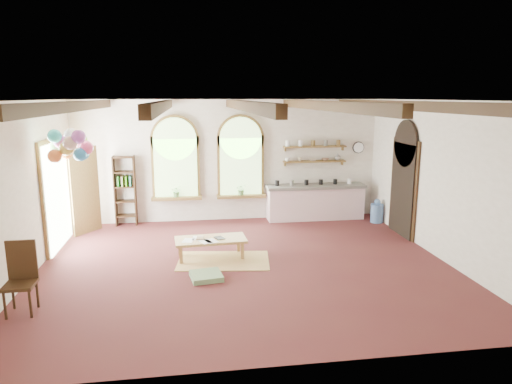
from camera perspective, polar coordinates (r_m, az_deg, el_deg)
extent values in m
plane|color=#542322|center=(9.14, -1.30, -9.10)|extent=(8.00, 8.00, 0.00)
cube|color=brown|center=(12.06, -9.99, 3.00)|extent=(1.24, 0.08, 1.64)
cylinder|color=brown|center=(11.97, -10.12, 6.55)|extent=(1.24, 0.08, 1.24)
cube|color=#9FCF7C|center=(12.02, -10.00, 2.97)|extent=(1.10, 0.04, 1.50)
cube|color=brown|center=(12.11, -9.87, -0.76)|extent=(1.30, 0.28, 0.08)
cube|color=brown|center=(12.13, -1.93, 3.22)|extent=(1.24, 0.08, 1.64)
cylinder|color=brown|center=(12.04, -1.95, 6.76)|extent=(1.24, 0.08, 1.24)
cube|color=#9FCF7C|center=(12.09, -1.91, 3.20)|extent=(1.10, 0.04, 1.50)
cube|color=brown|center=(12.18, -1.85, -0.52)|extent=(1.30, 0.28, 0.08)
cube|color=brown|center=(10.89, -23.69, -0.38)|extent=(0.10, 1.90, 2.50)
cube|color=black|center=(11.36, 17.87, 0.27)|extent=(0.10, 1.30, 2.40)
cube|color=beige|center=(12.47, 7.40, -1.40)|extent=(2.60, 0.55, 0.86)
cube|color=slate|center=(12.37, 7.46, 0.72)|extent=(2.68, 0.62, 0.08)
cube|color=brown|center=(12.43, 7.32, 3.81)|extent=(1.70, 0.24, 0.04)
cube|color=brown|center=(12.39, 7.37, 5.65)|extent=(1.70, 0.24, 0.04)
cylinder|color=black|center=(12.85, 12.68, 5.45)|extent=(0.32, 0.04, 0.32)
cube|color=#321E10|center=(12.18, -17.22, 0.10)|extent=(0.03, 0.32, 1.80)
cube|color=#321E10|center=(12.11, -14.88, 0.18)|extent=(0.03, 0.32, 1.80)
cube|color=tan|center=(9.46, -5.70, -5.96)|extent=(1.48, 0.75, 0.05)
cube|color=tan|center=(9.26, -9.36, -7.79)|extent=(0.06, 0.06, 0.36)
cube|color=tan|center=(9.38, -1.71, -7.36)|extent=(0.06, 0.06, 0.36)
cube|color=tan|center=(9.70, -9.49, -6.87)|extent=(0.06, 0.06, 0.36)
cube|color=tan|center=(9.82, -2.21, -6.47)|extent=(0.06, 0.06, 0.36)
cube|color=#321E10|center=(7.93, -27.42, -10.28)|extent=(0.45, 0.45, 0.05)
cube|color=#321E10|center=(8.00, -27.21, -7.60)|extent=(0.44, 0.05, 0.65)
cube|color=tan|center=(9.36, -4.07, -8.56)|extent=(1.95, 1.34, 0.02)
cube|color=gray|center=(8.53, -6.24, -10.39)|extent=(0.63, 0.63, 0.10)
cylinder|color=#5178AE|center=(12.75, 10.84, -2.18)|extent=(0.30, 0.30, 0.45)
sphere|color=#5178AE|center=(12.69, 10.89, -0.98)|extent=(0.16, 0.16, 0.16)
cylinder|color=#5178AE|center=(12.47, 14.86, -2.58)|extent=(0.33, 0.33, 0.49)
sphere|color=#5178AE|center=(12.40, 14.93, -1.23)|extent=(0.17, 0.17, 0.17)
cylinder|color=white|center=(9.56, -22.30, 8.02)|extent=(0.01, 0.01, 0.85)
sphere|color=#2A7FBA|center=(9.64, -20.86, 4.54)|extent=(0.26, 0.26, 0.26)
sphere|color=#FF548F|center=(9.76, -20.71, 5.34)|extent=(0.26, 0.26, 0.26)
sphere|color=#78D12C|center=(9.91, -21.08, 6.10)|extent=(0.26, 0.26, 0.26)
sphere|color=white|center=(9.77, -22.12, 6.66)|extent=(0.26, 0.26, 0.26)
sphere|color=orange|center=(9.87, -22.65, 4.55)|extent=(0.26, 0.26, 0.26)
sphere|color=#529941|center=(9.85, -23.69, 5.16)|extent=(0.26, 0.26, 0.26)
sphere|color=#C25BBC|center=(9.64, -23.26, 5.79)|extent=(0.26, 0.26, 0.26)
sphere|color=#36E0E8|center=(9.54, -23.88, 6.41)|extent=(0.26, 0.26, 0.26)
sphere|color=orange|center=(9.40, -23.87, 4.13)|extent=(0.26, 0.26, 0.26)
sphere|color=#E6CC51|center=(9.43, -22.65, 4.99)|extent=(0.26, 0.26, 0.26)
sphere|color=#D3AB9B|center=(9.30, -22.23, 5.68)|extent=(0.26, 0.26, 0.26)
sphere|color=#B455C8|center=(9.23, -21.30, 6.46)|extent=(0.26, 0.26, 0.26)
sphere|color=#2A7FBA|center=(9.48, -21.13, 4.41)|extent=(0.26, 0.26, 0.26)
sphere|color=#FF548F|center=(9.52, -20.42, 5.21)|extent=(0.26, 0.26, 0.26)
imported|color=olive|center=(9.47, -7.47, -5.75)|extent=(0.18, 0.24, 0.02)
cube|color=black|center=(9.45, -4.60, -5.74)|extent=(0.24, 0.28, 0.01)
imported|color=#598C4C|center=(12.05, -9.90, 0.09)|extent=(0.27, 0.23, 0.30)
imported|color=#598C4C|center=(12.11, -1.84, 0.33)|extent=(0.27, 0.23, 0.30)
imported|color=white|center=(12.24, 3.94, 4.08)|extent=(0.12, 0.10, 0.10)
imported|color=beige|center=(12.32, 5.53, 4.10)|extent=(0.10, 0.10, 0.09)
imported|color=beige|center=(12.41, 7.10, 4.02)|extent=(0.22, 0.22, 0.05)
imported|color=#8C664C|center=(12.51, 8.65, 4.06)|extent=(0.20, 0.20, 0.06)
imported|color=slate|center=(12.61, 10.19, 4.36)|extent=(0.18, 0.18, 0.19)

